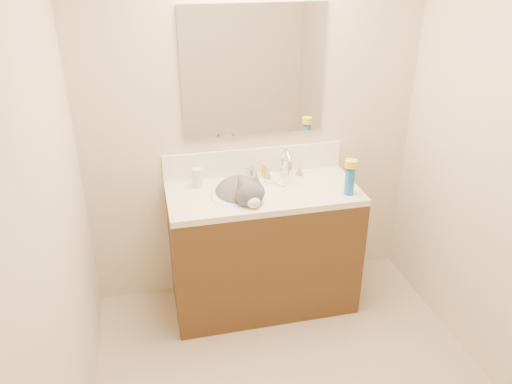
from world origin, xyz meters
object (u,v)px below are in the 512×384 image
faucet (285,167)px  amber_bottle (264,170)px  spray_can (349,182)px  basin (246,205)px  cat (242,196)px  pill_bottle (197,178)px  silver_jar (252,173)px  vanity_cabinet (263,251)px

faucet → amber_bottle: faucet is taller
spray_can → amber_bottle: bearing=139.6°
basin → cat: bearing=135.3°
faucet → spray_can: bearing=-43.3°
faucet → pill_bottle: bearing=178.7°
faucet → spray_can: (0.32, -0.30, -0.00)m
cat → silver_jar: bearing=54.8°
silver_jar → spray_can: spray_can is taller
vanity_cabinet → silver_jar: silver_jar is taller
amber_bottle → spray_can: 0.58m
silver_jar → cat: bearing=-117.1°
basin → pill_bottle: pill_bottle is taller
basin → faucet: 0.38m
cat → vanity_cabinet: bearing=-3.1°
amber_bottle → basin: bearing=-126.4°
pill_bottle → spray_can: spray_can is taller
silver_jar → spray_can: size_ratio=0.39×
spray_can → silver_jar: bearing=144.3°
basin → spray_can: (0.62, -0.13, 0.15)m
amber_bottle → spray_can: size_ratio=0.55×
basin → spray_can: bearing=-12.2°
vanity_cabinet → silver_jar: bearing=96.5°
basin → silver_jar: size_ratio=7.12×
basin → faucet: size_ratio=1.61×
pill_bottle → faucet: bearing=-1.3°
silver_jar → amber_bottle: bearing=0.3°
vanity_cabinet → spray_can: 0.75m
basin → silver_jar: (0.10, 0.24, 0.10)m
silver_jar → spray_can: bearing=-35.7°
faucet → cat: bearing=-154.9°
pill_bottle → amber_bottle: pill_bottle is taller
basin → faucet: (0.30, 0.17, 0.16)m
cat → silver_jar: size_ratio=7.56×
cat → spray_can: cat is taller
cat → spray_can: size_ratio=2.93×
basin → amber_bottle: (0.18, 0.24, 0.11)m
faucet → cat: 0.37m
basin → cat: size_ratio=0.94×
cat → spray_can: bearing=-21.5°
basin → silver_jar: bearing=68.3°
basin → cat: (-0.02, 0.02, 0.05)m
faucet → amber_bottle: (-0.12, 0.07, -0.04)m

